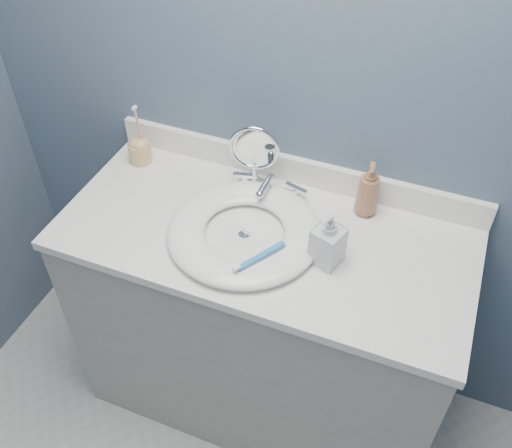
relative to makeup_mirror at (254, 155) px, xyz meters
The scene contains 12 objects.
back_wall 0.24m from the makeup_mirror, 41.00° to the left, with size 2.20×0.02×2.40m, color #4A5D70.
vanity_cabinet 0.62m from the makeup_mirror, 60.06° to the right, with size 1.20×0.55×0.85m, color #A6A098.
countertop 0.25m from the makeup_mirror, 60.06° to the right, with size 1.22×0.57×0.03m, color white.
backsplash 0.16m from the makeup_mirror, 37.07° to the left, with size 1.22×0.02×0.09m, color white.
basin 0.25m from the makeup_mirror, 75.40° to the right, with size 0.45×0.45×0.04m, color white, non-canonical shape.
drain 0.25m from the makeup_mirror, 75.40° to the right, with size 0.04×0.04×0.01m, color silver.
faucet 0.11m from the makeup_mirror, 16.38° to the right, with size 0.25×0.13×0.07m.
makeup_mirror is the anchor object (origin of this frame).
soap_bottle_amber 0.36m from the makeup_mirror, ahead, with size 0.07×0.07×0.18m, color #966343.
soap_bottle_clear 0.38m from the makeup_mirror, 35.67° to the right, with size 0.08×0.08×0.17m, color silver.
toothbrush_holder 0.41m from the makeup_mirror, behind, with size 0.08×0.08×0.22m.
toothbrush_lying 0.35m from the makeup_mirror, 65.46° to the right, with size 0.10×0.16×0.02m.
Camera 1 is at (0.42, -0.13, 2.05)m, focal length 40.00 mm.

